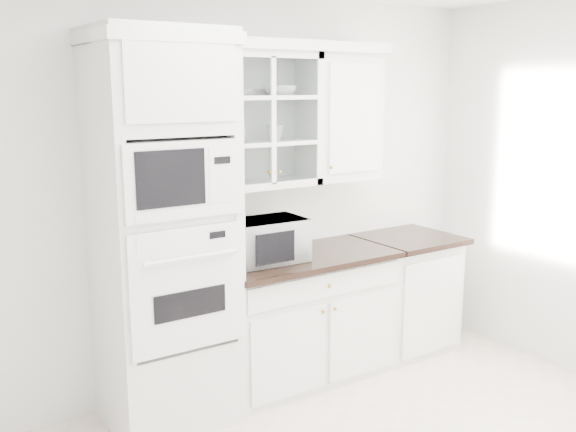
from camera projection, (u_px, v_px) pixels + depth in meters
room_shell at (370, 143)px, 3.34m from camera, size 4.00×3.50×2.70m
oven_column at (164, 234)px, 3.85m from camera, size 0.76×0.68×2.40m
base_cabinet_run at (302, 316)px, 4.58m from camera, size 1.32×0.67×0.92m
extra_base_cabinet at (404, 291)px, 5.12m from camera, size 0.72×0.67×0.92m
upper_cabinet_glass at (260, 120)px, 4.28m from camera, size 0.80×0.33×0.90m
upper_cabinet_solid at (340, 117)px, 4.65m from camera, size 0.55×0.33×0.90m
crown_molding at (247, 44)px, 4.11m from camera, size 2.14×0.38×0.07m
countertop_microwave at (266, 240)px, 4.29m from camera, size 0.51×0.43×0.29m
bowl_a at (237, 92)px, 4.17m from camera, size 0.24×0.24×0.05m
bowl_b at (280, 91)px, 4.31m from camera, size 0.23×0.23×0.07m
cup_a at (237, 135)px, 4.21m from camera, size 0.16×0.16×0.10m
cup_b at (275, 133)px, 4.35m from camera, size 0.11×0.11×0.10m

